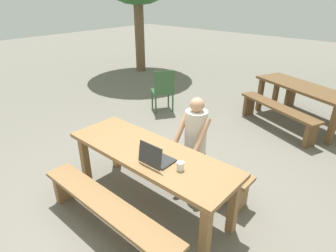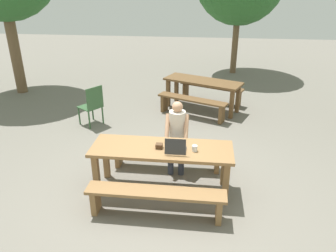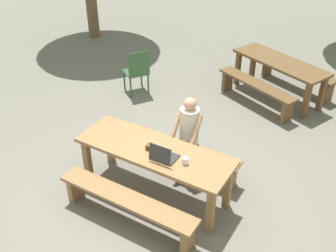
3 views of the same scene
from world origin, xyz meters
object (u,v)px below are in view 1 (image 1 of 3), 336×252
Objects in this scene: coffee_mug at (180,166)px; person_seated at (194,139)px; laptop at (156,158)px; plastic_chair at (163,90)px; picnic_table_mid at (303,93)px; picnic_table_front at (150,159)px; small_pouch at (145,148)px.

person_seated is (-0.32, 0.67, -0.08)m from coffee_mug.
laptop reaches higher than coffee_mug.
picnic_table_mid is at bearing 152.39° from plastic_chair.
picnic_table_front is 0.15m from small_pouch.
laptop is (0.23, -0.13, 0.17)m from picnic_table_front.
person_seated is at bearing -87.21° from laptop.
plastic_chair is 2.80m from picnic_table_mid.
person_seated is at bearing 71.60° from small_pouch.
picnic_table_front is at bearing -75.75° from picnic_table_mid.
picnic_table_mid is (0.59, 3.69, -0.16)m from small_pouch.
person_seated is 0.62× the size of picnic_table_mid.
picnic_table_front is 1.70× the size of person_seated.
small_pouch is at bearing -76.23° from picnic_table_mid.
small_pouch is 0.05× the size of picnic_table_mid.
picnic_table_front is 6.97× the size of laptop.
laptop reaches higher than picnic_table_mid.
coffee_mug is at bearing -3.08° from small_pouch.
person_seated is (0.18, 0.62, 0.08)m from picnic_table_front.
plastic_chair is at bearing 128.32° from small_pouch.
laptop is at bearing -164.63° from coffee_mug.
small_pouch is at bearing -108.40° from person_seated.
person_seated reaches higher than laptop.
coffee_mug is at bearing 79.37° from plastic_chair.
coffee_mug is 0.75m from person_seated.
small_pouch is 3.03m from plastic_chair.
person_seated reaches higher than small_pouch.
plastic_chair is (-1.87, 2.37, -0.31)m from small_pouch.
laptop is at bearing -21.94° from small_pouch.
picnic_table_mid is at bearing 89.16° from coffee_mug.
plastic_chair reaches higher than picnic_table_mid.
coffee_mug is 0.07× the size of person_seated.
laptop is 0.33× the size of plastic_chair.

